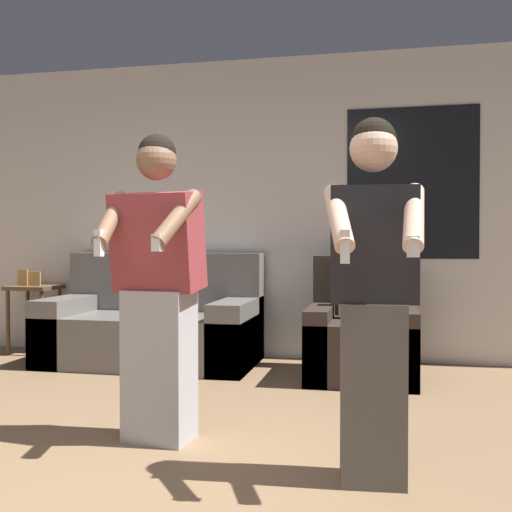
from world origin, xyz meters
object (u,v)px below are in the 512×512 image
(couch, at_px, (154,327))
(armchair, at_px, (362,336))
(side_table, at_px, (34,298))
(person_left, at_px, (158,289))
(person_right, at_px, (373,297))

(couch, xyz_separation_m, armchair, (1.78, -0.18, 0.00))
(armchair, distance_m, side_table, 3.11)
(side_table, height_order, person_left, person_left)
(person_left, xyz_separation_m, person_right, (1.10, -0.31, 0.01))
(armchair, bearing_deg, person_right, -86.92)
(couch, relative_size, armchair, 1.92)
(armchair, bearing_deg, side_table, 172.56)
(side_table, distance_m, person_right, 4.04)
(couch, relative_size, side_table, 2.27)
(side_table, xyz_separation_m, person_left, (2.08, -2.16, 0.28))
(person_right, bearing_deg, armchair, 93.08)
(couch, relative_size, person_left, 1.12)
(armchair, bearing_deg, couch, 174.39)
(armchair, xyz_separation_m, person_right, (0.11, -2.07, 0.49))
(armchair, relative_size, person_left, 0.58)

